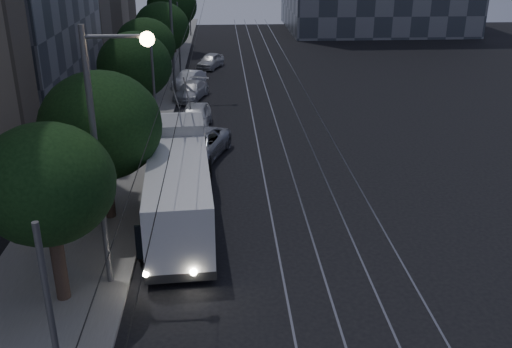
{
  "coord_description": "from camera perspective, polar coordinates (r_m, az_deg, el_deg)",
  "views": [
    {
      "loc": [
        -1.69,
        -19.86,
        10.99
      ],
      "look_at": [
        -0.38,
        1.77,
        1.99
      ],
      "focal_mm": 40.0,
      "sensor_mm": 36.0,
      "label": 1
    }
  ],
  "objects": [
    {
      "name": "streetlamp_near",
      "position": [
        18.15,
        -14.67,
        3.61
      ],
      "size": [
        2.15,
        0.44,
        8.72
      ],
      "color": "#5B5C5E",
      "rests_on": "ground"
    },
    {
      "name": "sidewalk",
      "position": [
        41.74,
        -11.43,
        6.95
      ],
      "size": [
        5.0,
        90.0,
        0.15
      ],
      "primitive_type": "cube",
      "color": "slate",
      "rests_on": "ground"
    },
    {
      "name": "tram_rails",
      "position": [
        41.56,
        2.46,
        7.22
      ],
      "size": [
        4.52,
        90.0,
        0.02
      ],
      "color": "gray",
      "rests_on": "ground"
    },
    {
      "name": "car_white_a",
      "position": [
        35.41,
        -6.11,
        5.67
      ],
      "size": [
        2.09,
        4.66,
        1.55
      ],
      "primitive_type": "imported",
      "rotation": [
        0.0,
        0.0,
        -0.06
      ],
      "color": "silver",
      "rests_on": "ground"
    },
    {
      "name": "tree_0",
      "position": [
        18.16,
        -20.18,
        -0.98
      ],
      "size": [
        4.11,
        4.11,
        6.03
      ],
      "color": "black",
      "rests_on": "ground"
    },
    {
      "name": "car_white_b",
      "position": [
        42.46,
        -6.51,
        8.28
      ],
      "size": [
        2.84,
        4.57,
        1.24
      ],
      "primitive_type": "imported",
      "rotation": [
        0.0,
        0.0,
        -0.28
      ],
      "color": "silver",
      "rests_on": "ground"
    },
    {
      "name": "trolleybus",
      "position": [
        24.08,
        -7.67,
        -0.65
      ],
      "size": [
        3.13,
        11.56,
        5.63
      ],
      "rotation": [
        0.0,
        0.0,
        0.07
      ],
      "color": "silver",
      "rests_on": "ground"
    },
    {
      "name": "streetlamp_far",
      "position": [
        42.25,
        -7.95,
        16.21
      ],
      "size": [
        2.59,
        0.44,
        10.81
      ],
      "color": "#5B5C5E",
      "rests_on": "ground"
    },
    {
      "name": "tree_3",
      "position": [
        41.69,
        -11.0,
        12.49
      ],
      "size": [
        4.22,
        4.22,
        5.9
      ],
      "color": "black",
      "rests_on": "ground"
    },
    {
      "name": "ground",
      "position": [
        22.76,
        1.23,
        -6.31
      ],
      "size": [
        120.0,
        120.0,
        0.0
      ],
      "primitive_type": "plane",
      "color": "black",
      "rests_on": "ground"
    },
    {
      "name": "overhead_wires",
      "position": [
        40.7,
        -8.21,
        11.69
      ],
      "size": [
        2.23,
        90.0,
        6.0
      ],
      "color": "black",
      "rests_on": "ground"
    },
    {
      "name": "tree_4",
      "position": [
        48.71,
        -9.39,
        14.24
      ],
      "size": [
        4.53,
        4.53,
        6.24
      ],
      "color": "black",
      "rests_on": "ground"
    },
    {
      "name": "pickup_silver",
      "position": [
        30.47,
        -5.96,
        2.8
      ],
      "size": [
        4.02,
        5.92,
        1.51
      ],
      "primitive_type": "imported",
      "rotation": [
        0.0,
        0.0,
        -0.31
      ],
      "color": "#ADAFB5",
      "rests_on": "ground"
    },
    {
      "name": "tree_1",
      "position": [
        23.37,
        -15.23,
        4.66
      ],
      "size": [
        4.81,
        4.81,
        6.3
      ],
      "color": "black",
      "rests_on": "ground"
    },
    {
      "name": "car_white_d",
      "position": [
        52.81,
        -4.58,
        11.21
      ],
      "size": [
        2.81,
        4.17,
        1.32
      ],
      "primitive_type": "imported",
      "rotation": [
        0.0,
        0.0,
        -0.36
      ],
      "color": "silver",
      "rests_on": "ground"
    },
    {
      "name": "tree_2",
      "position": [
        33.85,
        -12.03,
        10.53
      ],
      "size": [
        4.25,
        4.25,
        6.15
      ],
      "color": "black",
      "rests_on": "ground"
    },
    {
      "name": "car_white_c",
      "position": [
        45.94,
        -6.72,
        9.38
      ],
      "size": [
        2.73,
        4.05,
        1.26
      ],
      "primitive_type": "imported",
      "rotation": [
        0.0,
        0.0,
        -0.4
      ],
      "color": "white",
      "rests_on": "ground"
    },
    {
      "name": "tree_5",
      "position": [
        59.61,
        -8.41,
        16.29
      ],
      "size": [
        4.96,
        4.96,
        6.96
      ],
      "color": "black",
      "rests_on": "ground"
    }
  ]
}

